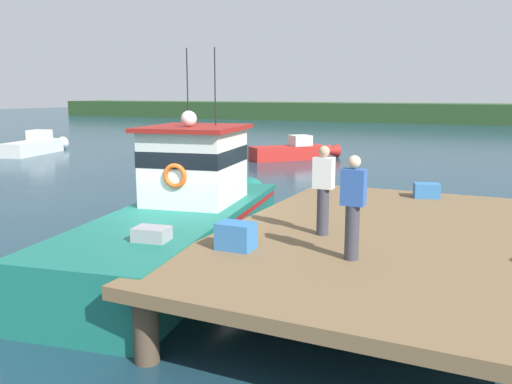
# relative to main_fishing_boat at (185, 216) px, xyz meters

# --- Properties ---
(ground_plane) EXTENTS (200.00, 200.00, 0.00)m
(ground_plane) POSITION_rel_main_fishing_boat_xyz_m (-0.11, -0.20, -1.01)
(ground_plane) COLOR #193847
(dock) EXTENTS (6.00, 9.00, 1.20)m
(dock) POSITION_rel_main_fishing_boat_xyz_m (4.69, -0.20, 0.07)
(dock) COLOR #4C3D2D
(dock) RESTS_ON ground
(main_fishing_boat) EXTENTS (3.86, 9.97, 4.80)m
(main_fishing_boat) POSITION_rel_main_fishing_boat_xyz_m (0.00, 0.00, 0.00)
(main_fishing_boat) COLOR #196B5B
(main_fishing_boat) RESTS_ON ground
(crate_single_by_cleat) EXTENTS (0.61, 0.45, 0.45)m
(crate_single_by_cleat) POSITION_rel_main_fishing_boat_xyz_m (2.53, -2.39, 0.42)
(crate_single_by_cleat) COLOR #3370B2
(crate_single_by_cleat) RESTS_ON dock
(crate_stack_near_edge) EXTENTS (0.70, 0.59, 0.35)m
(crate_stack_near_edge) POSITION_rel_main_fishing_boat_xyz_m (4.77, 3.54, 0.37)
(crate_stack_near_edge) COLOR #3370B2
(crate_stack_near_edge) RESTS_ON dock
(deckhand_by_the_boat) EXTENTS (0.36, 0.22, 1.63)m
(deckhand_by_the_boat) POSITION_rel_main_fishing_boat_xyz_m (4.42, -2.12, 1.05)
(deckhand_by_the_boat) COLOR #383842
(deckhand_by_the_boat) RESTS_ON dock
(deckhand_further_back) EXTENTS (0.36, 0.22, 1.63)m
(deckhand_further_back) POSITION_rel_main_fishing_boat_xyz_m (3.55, -0.91, 1.05)
(deckhand_further_back) COLOR #383842
(deckhand_further_back) RESTS_ON dock
(moored_boat_mid_harbor) EXTENTS (2.48, 5.80, 1.45)m
(moored_boat_mid_harbor) POSITION_rel_main_fishing_boat_xyz_m (-20.10, 14.21, -0.51)
(moored_boat_mid_harbor) COLOR silver
(moored_boat_mid_harbor) RESTS_ON ground
(moored_boat_far_right) EXTENTS (4.46, 4.67, 1.37)m
(moored_boat_far_right) POSITION_rel_main_fishing_boat_xyz_m (-4.47, 18.35, -0.54)
(moored_boat_far_right) COLOR red
(moored_boat_far_right) RESTS_ON ground
(moored_boat_far_left) EXTENTS (3.68, 3.86, 1.13)m
(moored_boat_far_left) POSITION_rel_main_fishing_boat_xyz_m (-17.29, 28.92, -0.62)
(moored_boat_far_left) COLOR red
(moored_boat_far_left) RESTS_ON ground
(mooring_buoy_spare_mooring) EXTENTS (0.44, 0.44, 0.44)m
(mooring_buoy_spare_mooring) POSITION_rel_main_fishing_boat_xyz_m (-14.03, 27.95, -0.79)
(mooring_buoy_spare_mooring) COLOR red
(mooring_buoy_spare_mooring) RESTS_ON ground
(mooring_buoy_outer) EXTENTS (0.39, 0.39, 0.39)m
(mooring_buoy_outer) POSITION_rel_main_fishing_boat_xyz_m (-4.11, 23.76, -0.81)
(mooring_buoy_outer) COLOR red
(mooring_buoy_outer) RESTS_ON ground
(far_shoreline) EXTENTS (120.00, 8.00, 2.40)m
(far_shoreline) POSITION_rel_main_fishing_boat_xyz_m (-0.11, 61.80, 0.19)
(far_shoreline) COLOR #284723
(far_shoreline) RESTS_ON ground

